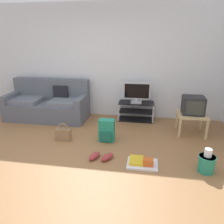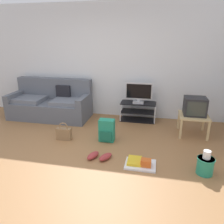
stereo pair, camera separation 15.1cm
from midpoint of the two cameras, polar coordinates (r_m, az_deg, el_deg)
The scene contains 12 objects.
ground_plane at distance 3.67m, azimuth -12.77°, elevation -13.13°, with size 9.00×9.80×0.02m, color olive.
wall_back at distance 5.48m, azimuth -4.11°, elevation 13.03°, with size 9.00×0.10×2.70m, color silver.
couch at distance 5.62m, azimuth -17.13°, elevation 1.87°, with size 1.95×0.86×0.94m.
tv_stand at distance 5.28m, azimuth 5.53°, elevation 0.21°, with size 0.84×0.40×0.45m.
flat_tv at distance 5.13m, azimuth 5.67°, elevation 5.01°, with size 0.63×0.22×0.48m.
side_table at distance 4.74m, azimuth 19.37°, elevation -1.16°, with size 0.57×0.57×0.43m.
crt_tv at distance 4.68m, azimuth 19.65°, elevation 1.67°, with size 0.42×0.38×0.36m.
backpack at distance 4.20m, azimuth -2.42°, elevation -4.90°, with size 0.29×0.25×0.44m.
handbag at distance 4.37m, azimuth -13.63°, elevation -5.67°, with size 0.29×0.12×0.36m.
cleaning_bucket at distance 3.57m, azimuth 22.47°, elevation -12.15°, with size 0.25×0.25×0.38m.
sneakers_pair at distance 3.68m, azimuth -4.17°, elevation -11.55°, with size 0.44×0.30×0.09m.
floor_tray at distance 3.54m, azimuth 6.65°, elevation -13.06°, with size 0.48×0.35×0.14m.
Camera 1 is at (1.21, -2.87, 1.91)m, focal length 34.82 mm.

